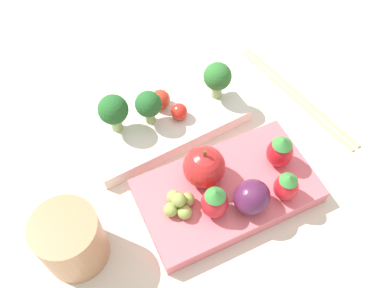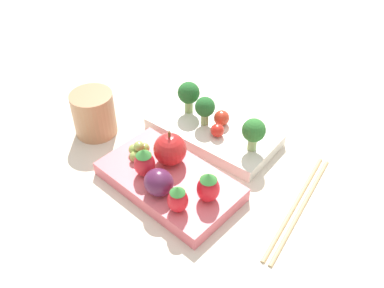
{
  "view_description": "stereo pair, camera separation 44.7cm",
  "coord_description": "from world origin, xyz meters",
  "px_view_note": "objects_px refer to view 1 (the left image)",
  "views": [
    {
      "loc": [
        -0.16,
        -0.23,
        0.44
      ],
      "look_at": [
        -0.0,
        -0.0,
        0.03
      ],
      "focal_mm": 40.0,
      "sensor_mm": 36.0,
      "label": 1
    },
    {
      "loc": [
        0.26,
        -0.39,
        0.44
      ],
      "look_at": [
        -0.0,
        -0.0,
        0.03
      ],
      "focal_mm": 40.0,
      "sensor_mm": 36.0,
      "label": 2
    }
  ],
  "objects_px": {
    "bento_box_fruit": "(225,192)",
    "strawberry_2": "(215,202)",
    "broccoli_floret_2": "(113,111)",
    "plum": "(252,197)",
    "bento_box_savoury": "(162,119)",
    "broccoli_floret_1": "(217,78)",
    "chopsticks_pair": "(298,96)",
    "broccoli_floret_0": "(148,105)",
    "cherry_tomato_0": "(179,112)",
    "strawberry_0": "(280,151)",
    "strawberry_1": "(286,186)",
    "grape_cluster": "(179,204)",
    "apple": "(204,167)",
    "drinking_cup": "(71,240)",
    "cherry_tomato_1": "(163,98)"
  },
  "relations": [
    {
      "from": "bento_box_fruit",
      "to": "strawberry_2",
      "type": "height_order",
      "value": "strawberry_2"
    },
    {
      "from": "bento_box_fruit",
      "to": "broccoli_floret_2",
      "type": "bearing_deg",
      "value": 112.95
    },
    {
      "from": "strawberry_2",
      "to": "plum",
      "type": "distance_m",
      "value": 0.04
    },
    {
      "from": "bento_box_savoury",
      "to": "plum",
      "type": "distance_m",
      "value": 0.16
    },
    {
      "from": "bento_box_fruit",
      "to": "plum",
      "type": "bearing_deg",
      "value": -73.14
    },
    {
      "from": "broccoli_floret_1",
      "to": "chopsticks_pair",
      "type": "distance_m",
      "value": 0.12
    },
    {
      "from": "broccoli_floret_0",
      "to": "chopsticks_pair",
      "type": "bearing_deg",
      "value": -18.55
    },
    {
      "from": "cherry_tomato_0",
      "to": "strawberry_2",
      "type": "relative_size",
      "value": 0.47
    },
    {
      "from": "broccoli_floret_1",
      "to": "strawberry_0",
      "type": "xyz_separation_m",
      "value": [
        -0.0,
        -0.12,
        -0.01
      ]
    },
    {
      "from": "strawberry_1",
      "to": "grape_cluster",
      "type": "distance_m",
      "value": 0.12
    },
    {
      "from": "broccoli_floret_0",
      "to": "strawberry_2",
      "type": "xyz_separation_m",
      "value": [
        -0.01,
        -0.14,
        -0.01
      ]
    },
    {
      "from": "strawberry_1",
      "to": "strawberry_2",
      "type": "bearing_deg",
      "value": 159.99
    },
    {
      "from": "broccoli_floret_2",
      "to": "cherry_tomato_0",
      "type": "height_order",
      "value": "broccoli_floret_2"
    },
    {
      "from": "strawberry_0",
      "to": "grape_cluster",
      "type": "distance_m",
      "value": 0.13
    },
    {
      "from": "apple",
      "to": "strawberry_0",
      "type": "xyz_separation_m",
      "value": [
        0.08,
        -0.03,
        -0.0
      ]
    },
    {
      "from": "broccoli_floret_2",
      "to": "drinking_cup",
      "type": "relative_size",
      "value": 0.75
    },
    {
      "from": "bento_box_savoury",
      "to": "cherry_tomato_1",
      "type": "relative_size",
      "value": 8.45
    },
    {
      "from": "broccoli_floret_0",
      "to": "cherry_tomato_1",
      "type": "distance_m",
      "value": 0.04
    },
    {
      "from": "cherry_tomato_0",
      "to": "strawberry_0",
      "type": "relative_size",
      "value": 0.46
    },
    {
      "from": "bento_box_savoury",
      "to": "strawberry_0",
      "type": "bearing_deg",
      "value": -61.26
    },
    {
      "from": "broccoli_floret_1",
      "to": "strawberry_2",
      "type": "xyz_separation_m",
      "value": [
        -0.1,
        -0.13,
        -0.01
      ]
    },
    {
      "from": "cherry_tomato_1",
      "to": "grape_cluster",
      "type": "relative_size",
      "value": 0.67
    },
    {
      "from": "bento_box_fruit",
      "to": "strawberry_0",
      "type": "bearing_deg",
      "value": -4.74
    },
    {
      "from": "broccoli_floret_1",
      "to": "strawberry_1",
      "type": "relative_size",
      "value": 1.29
    },
    {
      "from": "broccoli_floret_0",
      "to": "plum",
      "type": "xyz_separation_m",
      "value": [
        0.03,
        -0.16,
        -0.01
      ]
    },
    {
      "from": "apple",
      "to": "chopsticks_pair",
      "type": "height_order",
      "value": "apple"
    },
    {
      "from": "apple",
      "to": "cherry_tomato_1",
      "type": "bearing_deg",
      "value": 80.18
    },
    {
      "from": "broccoli_floret_2",
      "to": "apple",
      "type": "bearing_deg",
      "value": -68.01
    },
    {
      "from": "bento_box_savoury",
      "to": "cherry_tomato_0",
      "type": "relative_size",
      "value": 9.98
    },
    {
      "from": "broccoli_floret_2",
      "to": "apple",
      "type": "distance_m",
      "value": 0.13
    },
    {
      "from": "strawberry_0",
      "to": "broccoli_floret_2",
      "type": "bearing_deg",
      "value": 131.38
    },
    {
      "from": "broccoli_floret_2",
      "to": "strawberry_2",
      "type": "bearing_deg",
      "value": -78.21
    },
    {
      "from": "broccoli_floret_2",
      "to": "drinking_cup",
      "type": "xyz_separation_m",
      "value": [
        -0.11,
        -0.11,
        -0.02
      ]
    },
    {
      "from": "chopsticks_pair",
      "to": "strawberry_1",
      "type": "bearing_deg",
      "value": -138.9
    },
    {
      "from": "bento_box_savoury",
      "to": "cherry_tomato_0",
      "type": "bearing_deg",
      "value": -43.6
    },
    {
      "from": "cherry_tomato_1",
      "to": "strawberry_0",
      "type": "xyz_separation_m",
      "value": [
        0.06,
        -0.15,
        0.01
      ]
    },
    {
      "from": "apple",
      "to": "chopsticks_pair",
      "type": "relative_size",
      "value": 0.26
    },
    {
      "from": "cherry_tomato_0",
      "to": "strawberry_1",
      "type": "bearing_deg",
      "value": -77.11
    },
    {
      "from": "cherry_tomato_1",
      "to": "strawberry_2",
      "type": "distance_m",
      "value": 0.16
    },
    {
      "from": "strawberry_1",
      "to": "apple",
      "type": "bearing_deg",
      "value": 132.05
    },
    {
      "from": "broccoli_floret_2",
      "to": "plum",
      "type": "height_order",
      "value": "broccoli_floret_2"
    },
    {
      "from": "bento_box_savoury",
      "to": "strawberry_1",
      "type": "bearing_deg",
      "value": -73.21
    },
    {
      "from": "drinking_cup",
      "to": "bento_box_savoury",
      "type": "bearing_deg",
      "value": 29.7
    },
    {
      "from": "broccoli_floret_2",
      "to": "cherry_tomato_0",
      "type": "relative_size",
      "value": 2.59
    },
    {
      "from": "broccoli_floret_1",
      "to": "cherry_tomato_0",
      "type": "bearing_deg",
      "value": -177.76
    },
    {
      "from": "bento_box_savoury",
      "to": "grape_cluster",
      "type": "distance_m",
      "value": 0.13
    },
    {
      "from": "broccoli_floret_0",
      "to": "drinking_cup",
      "type": "relative_size",
      "value": 0.67
    },
    {
      "from": "strawberry_0",
      "to": "chopsticks_pair",
      "type": "distance_m",
      "value": 0.13
    },
    {
      "from": "bento_box_fruit",
      "to": "broccoli_floret_1",
      "type": "bearing_deg",
      "value": 58.53
    },
    {
      "from": "broccoli_floret_1",
      "to": "broccoli_floret_2",
      "type": "xyz_separation_m",
      "value": [
        -0.13,
        0.03,
        0.0
      ]
    }
  ]
}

